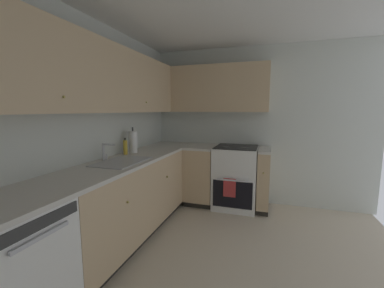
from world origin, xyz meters
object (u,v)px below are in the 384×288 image
(oven_range, at_px, (236,176))
(soap_bottle, at_px, (125,147))
(dishwasher, at_px, (7,276))
(paper_towel_roll, at_px, (133,142))

(oven_range, bearing_deg, soap_bottle, 129.94)
(dishwasher, relative_size, paper_towel_roll, 2.59)
(dishwasher, relative_size, soap_bottle, 4.20)
(dishwasher, distance_m, paper_towel_roll, 1.86)
(oven_range, height_order, soap_bottle, soap_bottle)
(soap_bottle, bearing_deg, paper_towel_roll, -7.81)
(paper_towel_roll, bearing_deg, dishwasher, -174.76)
(dishwasher, xyz_separation_m, oven_range, (2.63, -1.04, 0.02))
(soap_bottle, bearing_deg, dishwasher, -173.59)
(soap_bottle, relative_size, paper_towel_roll, 0.62)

